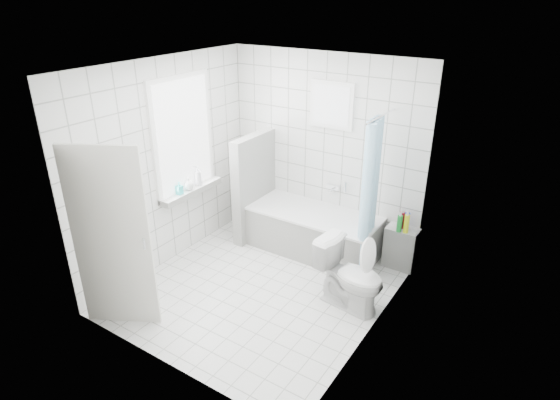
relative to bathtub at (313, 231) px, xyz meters
The scene contains 19 objects.
ground 1.17m from the bathtub, 94.57° to the right, with size 3.00×3.00×0.00m, color white.
ceiling 2.57m from the bathtub, 94.57° to the right, with size 3.00×3.00×0.00m, color white.
wall_back 1.08m from the bathtub, 103.47° to the left, with size 2.80×0.02×2.60m, color white.
wall_front 2.81m from the bathtub, 91.96° to the right, with size 2.80×0.02×2.60m, color white.
wall_left 2.12m from the bathtub, 142.94° to the right, with size 0.02×3.00×2.60m, color white.
wall_right 2.00m from the bathtub, 40.65° to the right, with size 0.02×3.00×2.60m, color white.
window_left 2.12m from the bathtub, 150.27° to the right, with size 0.01×0.90×1.40m, color white.
window_back 1.69m from the bathtub, 88.24° to the left, with size 0.50×0.01×0.50m, color white.
window_sill 1.72m from the bathtub, 149.49° to the right, with size 0.18×1.02×0.08m, color white.
door 2.70m from the bathtub, 112.33° to the right, with size 0.04×0.80×2.00m, color silver.
bathtub is the anchor object (origin of this frame).
partition_wall 1.05m from the bathtub, behind, with size 0.15×0.85×1.50m, color white.
tiled_ledge 1.16m from the bathtub, 12.66° to the left, with size 0.40×0.24×0.55m, color white.
toilet 1.26m from the bathtub, 41.72° to the right, with size 0.44×0.78×0.79m, color white.
curtain_rod 1.89m from the bathtub, ahead, with size 0.02×0.02×0.80m, color silver.
shower_curtain 1.16m from the bathtub, 10.74° to the right, with size 0.14×0.48×1.78m, color #51B6EE, non-canonical shape.
tub_faucet 0.66m from the bathtub, 73.38° to the left, with size 0.18×0.06×0.06m, color silver.
sill_bottles 1.77m from the bathtub, 149.26° to the right, with size 0.19×0.47×0.27m.
ledge_bottles 1.22m from the bathtub, 10.53° to the left, with size 0.15×0.17×0.24m.
Camera 1 is at (2.75, -3.79, 3.32)m, focal length 30.00 mm.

